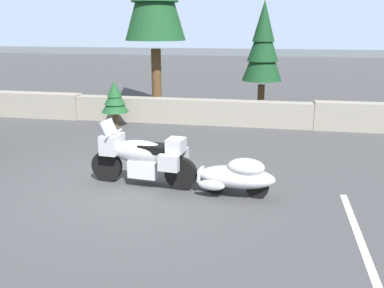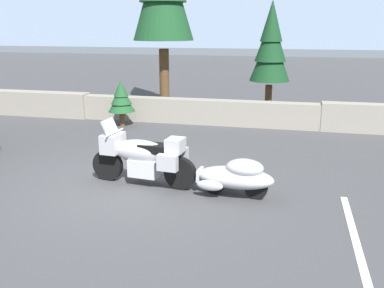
# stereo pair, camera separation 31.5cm
# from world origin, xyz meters

# --- Properties ---
(ground_plane) EXTENTS (80.00, 80.00, 0.00)m
(ground_plane) POSITION_xyz_m (0.00, 0.00, 0.00)
(ground_plane) COLOR #424244
(stone_guard_wall) EXTENTS (24.00, 0.61, 0.89)m
(stone_guard_wall) POSITION_xyz_m (-0.36, 5.91, 0.43)
(stone_guard_wall) COLOR gray
(stone_guard_wall) RESTS_ON ground
(distant_ridgeline) EXTENTS (240.00, 80.00, 16.00)m
(distant_ridgeline) POSITION_xyz_m (0.00, 95.90, 8.00)
(distant_ridgeline) COLOR #8C9EB7
(distant_ridgeline) RESTS_ON ground
(touring_motorcycle) EXTENTS (2.31, 0.88, 1.33)m
(touring_motorcycle) POSITION_xyz_m (0.17, 0.08, 0.62)
(touring_motorcycle) COLOR black
(touring_motorcycle) RESTS_ON ground
(car_shaped_trailer) EXTENTS (2.23, 0.87, 0.76)m
(car_shaped_trailer) POSITION_xyz_m (2.13, -0.12, 0.41)
(car_shaped_trailer) COLOR black
(car_shaped_trailer) RESTS_ON ground
(pine_tree_secondary) EXTENTS (1.40, 1.40, 4.06)m
(pine_tree_secondary) POSITION_xyz_m (2.26, 7.45, 2.54)
(pine_tree_secondary) COLOR brown
(pine_tree_secondary) RESTS_ON ground
(pine_sapling_near) EXTENTS (0.87, 0.87, 1.50)m
(pine_sapling_near) POSITION_xyz_m (-2.31, 4.99, 0.94)
(pine_sapling_near) COLOR brown
(pine_sapling_near) RESTS_ON ground
(parking_stripe_marker) EXTENTS (0.12, 3.60, 0.01)m
(parking_stripe_marker) POSITION_xyz_m (4.18, -1.50, 0.00)
(parking_stripe_marker) COLOR silver
(parking_stripe_marker) RESTS_ON ground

